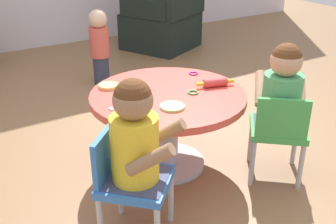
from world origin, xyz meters
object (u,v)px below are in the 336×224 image
Objects in this scene: toddler_standing at (100,45)px; rolling_pin at (215,83)px; seated_child_left at (135,136)px; craft_scissors at (125,106)px; seated_child_right at (282,90)px; craft_table at (168,111)px; armchair_dark at (165,21)px; child_chair_left at (129,179)px; child_chair_right at (278,130)px.

rolling_pin is (0.09, -1.53, 0.14)m from toddler_standing.
seated_child_left is 0.44m from craft_scissors.
craft_table is at bearing 140.28° from seated_child_right.
rolling_pin is (-0.19, 0.34, -0.03)m from seated_child_right.
toddler_standing is (-1.07, -0.69, 0.05)m from armchair_dark.
toddler_standing is at bearing 71.83° from seated_child_left.
seated_child_left is at bearing -109.92° from craft_scissors.
craft_scissors is (0.18, 0.38, 0.17)m from child_chair_left.
child_chair_left is at bearing -137.88° from craft_table.
child_chair_right reaches higher than rolling_pin.
child_chair_right is 0.23m from seated_child_right.
seated_child_right reaches higher than rolling_pin.
child_chair_right is 0.45m from rolling_pin.
rolling_pin is 0.57m from craft_scissors.
craft_table is 1.48m from toddler_standing.
seated_child_left is at bearing -44.69° from child_chair_left.
toddler_standing is 1.58m from craft_scissors.
seated_child_left is (0.03, -0.03, 0.23)m from child_chair_left.
toddler_standing is at bearing -147.46° from armchair_dark.
craft_scissors reaches higher than craft_table.
seated_child_left reaches higher than toddler_standing.
seated_child_right is at bearing -107.19° from armchair_dark.
armchair_dark is at bearing 54.62° from craft_scissors.
seated_child_left is at bearing -108.17° from toddler_standing.
child_chair_right is 1.05× the size of seated_child_right.
child_chair_left is 0.97m from seated_child_right.
seated_child_left is 0.53× the size of armchair_dark.
craft_scissors is at bearing 65.15° from child_chair_left.
craft_scissors is at bearing -172.85° from craft_table.
craft_table is 1.74× the size of seated_child_left.
toddler_standing is at bearing 97.81° from child_chair_right.
seated_child_right is at bearing 3.03° from seated_child_left.
child_chair_right is (0.92, -0.01, 0.00)m from child_chair_left.
toddler_standing is 5.00× the size of craft_scissors.
child_chair_left is at bearing -178.76° from seated_child_right.
child_chair_left is 0.23m from seated_child_left.
rolling_pin is (-0.98, -2.21, 0.19)m from armchair_dark.
child_chair_left reaches higher than craft_table.
armchair_dark is (1.27, 2.15, -0.05)m from craft_table.
child_chair_right is at bearing -82.19° from toddler_standing.
seated_child_left and seated_child_right have the same top height.
craft_scissors is (-1.55, -2.19, 0.17)m from armchair_dark.
child_chair_right is 2.35× the size of rolling_pin.
armchair_dark is at bearing 66.07° from rolling_pin.
craft_table is 2.50m from armchair_dark.
seated_child_right is at bearing 49.81° from child_chair_right.
armchair_dark is 2.69m from craft_scissors.
child_chair_right is (0.89, 0.02, -0.23)m from seated_child_left.
child_chair_left is 2.00m from toddler_standing.
craft_table is at bearing 45.78° from seated_child_left.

